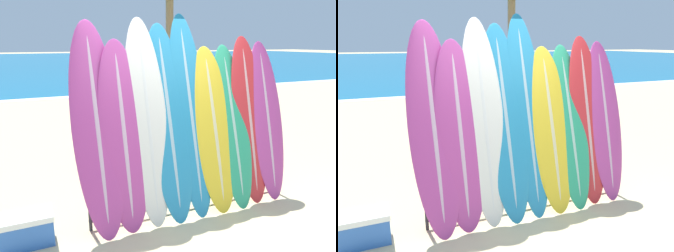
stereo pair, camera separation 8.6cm
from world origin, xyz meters
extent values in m
plane|color=#CCB789|center=(0.00, 0.00, 0.00)|extent=(160.00, 160.00, 0.00)
cube|color=#146693|center=(0.00, 40.37, 0.00)|extent=(120.00, 60.00, 0.00)
cube|color=white|center=(0.00, 10.67, 0.01)|extent=(120.00, 0.60, 0.01)
cylinder|color=#28282D|center=(-1.28, 0.33, 0.47)|extent=(0.04, 0.04, 0.95)
cylinder|color=#28282D|center=(1.47, 0.33, 0.47)|extent=(0.04, 0.04, 0.95)
cylinder|color=#28282D|center=(0.10, 0.33, 0.93)|extent=(2.79, 0.04, 0.04)
cylinder|color=#28282D|center=(0.10, 0.33, 0.12)|extent=(2.79, 0.04, 0.04)
ellipsoid|color=#B23D8E|center=(-1.12, 0.40, 1.24)|extent=(0.58, 0.82, 2.47)
ellipsoid|color=#CAA1BE|center=(-1.12, 0.40, 1.24)|extent=(0.10, 0.80, 2.38)
ellipsoid|color=#B23D8E|center=(-0.82, 0.35, 1.13)|extent=(0.58, 0.67, 2.25)
ellipsoid|color=#CAA1BE|center=(-0.82, 0.35, 1.13)|extent=(0.10, 0.65, 2.17)
ellipsoid|color=silver|center=(-0.50, 0.38, 1.26)|extent=(0.51, 0.74, 2.51)
ellipsoid|color=silver|center=(-0.50, 0.38, 1.26)|extent=(0.09, 0.72, 2.41)
ellipsoid|color=teal|center=(-0.22, 0.39, 1.23)|extent=(0.56, 0.84, 2.45)
ellipsoid|color=#98BACC|center=(-0.22, 0.39, 1.23)|extent=(0.10, 0.81, 2.36)
ellipsoid|color=teal|center=(0.10, 0.41, 1.29)|extent=(0.51, 0.83, 2.58)
ellipsoid|color=#98BACC|center=(0.10, 0.41, 1.29)|extent=(0.09, 0.81, 2.48)
ellipsoid|color=yellow|center=(0.41, 0.34, 1.08)|extent=(0.59, 0.75, 2.16)
ellipsoid|color=beige|center=(0.41, 0.34, 1.08)|extent=(0.11, 0.73, 2.08)
ellipsoid|color=#289E70|center=(0.72, 0.35, 1.09)|extent=(0.52, 0.78, 2.18)
ellipsoid|color=#9AC3B3|center=(0.72, 0.35, 1.09)|extent=(0.09, 0.76, 2.10)
ellipsoid|color=red|center=(1.01, 0.36, 1.15)|extent=(0.54, 0.66, 2.30)
ellipsoid|color=#D19A9C|center=(1.01, 0.36, 1.15)|extent=(0.10, 0.64, 2.21)
ellipsoid|color=#B23D8E|center=(1.30, 0.34, 1.11)|extent=(0.53, 0.69, 2.23)
ellipsoid|color=#CAA1BE|center=(1.30, 0.34, 1.11)|extent=(0.10, 0.68, 2.14)
cylinder|color=#A87A5B|center=(1.66, 7.33, 0.37)|extent=(0.10, 0.10, 0.74)
cylinder|color=#A87A5B|center=(1.71, 7.18, 0.37)|extent=(0.10, 0.10, 0.74)
cube|color=#282D38|center=(1.69, 7.25, 0.63)|extent=(0.19, 0.24, 0.22)
cube|color=#42996B|center=(1.69, 7.25, 1.03)|extent=(0.21, 0.26, 0.58)
sphere|color=#A87A5B|center=(1.69, 7.25, 1.46)|extent=(0.21, 0.21, 0.21)
cylinder|color=#A87A5B|center=(0.77, 7.08, 0.38)|extent=(0.10, 0.10, 0.75)
cylinder|color=#A87A5B|center=(0.76, 7.24, 0.38)|extent=(0.10, 0.10, 0.75)
cube|color=#478466|center=(0.76, 7.16, 0.64)|extent=(0.14, 0.22, 0.23)
cube|color=gold|center=(0.76, 7.16, 1.05)|extent=(0.16, 0.23, 0.59)
sphere|color=#A87A5B|center=(0.76, 7.16, 1.48)|extent=(0.21, 0.21, 0.21)
cylinder|color=#846047|center=(-0.88, 2.35, 0.40)|extent=(0.11, 0.11, 0.79)
cylinder|color=#846047|center=(-1.04, 2.30, 0.40)|extent=(0.11, 0.11, 0.79)
cube|color=gold|center=(-0.96, 2.32, 0.67)|extent=(0.26, 0.20, 0.24)
cube|color=#42996B|center=(-0.96, 2.32, 1.10)|extent=(0.28, 0.22, 0.62)
sphere|color=#846047|center=(-0.96, 2.32, 1.56)|extent=(0.22, 0.22, 0.22)
cylinder|color=#896B4C|center=(3.58, 8.81, 1.97)|extent=(0.29, 0.29, 3.95)
cube|color=#2D60B7|center=(-1.98, 0.34, 0.15)|extent=(0.57, 0.33, 0.30)
cube|color=white|center=(-1.98, 0.34, 0.33)|extent=(0.59, 0.34, 0.07)
camera|label=1|loc=(-1.85, -3.25, 2.20)|focal=35.00mm
camera|label=2|loc=(-1.78, -3.29, 2.20)|focal=35.00mm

